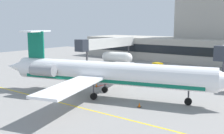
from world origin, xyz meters
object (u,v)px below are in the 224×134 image
object	(u,v)px
regional_jet	(105,73)
belt_loader	(160,69)
pushback_tractor	(208,74)
fuel_tank	(117,57)

from	to	relation	value
regional_jet	belt_loader	bearing A→B (deg)	95.12
pushback_tractor	belt_loader	bearing A→B (deg)	-178.19
regional_jet	pushback_tractor	bearing A→B (deg)	70.02
regional_jet	pushback_tractor	xyz separation A→B (m)	(7.57, 20.82, -2.40)
regional_jet	fuel_tank	bearing A→B (deg)	122.34
pushback_tractor	belt_loader	size ratio (longest dim) A/B	0.76
belt_loader	fuel_tank	bearing A→B (deg)	159.01
belt_loader	fuel_tank	size ratio (longest dim) A/B	0.56
regional_jet	belt_loader	xyz separation A→B (m)	(-1.84, 20.52, -2.35)
regional_jet	pushback_tractor	distance (m)	22.29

